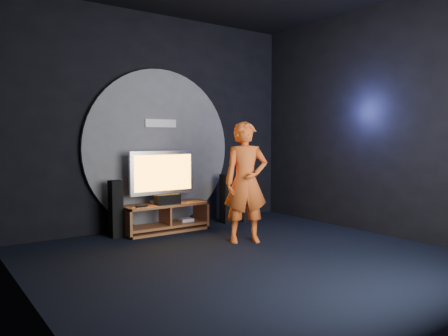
{
  "coord_description": "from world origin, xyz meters",
  "views": [
    {
      "loc": [
        -3.3,
        -4.05,
        1.49
      ],
      "look_at": [
        0.32,
        1.05,
        1.05
      ],
      "focal_mm": 35.0,
      "sensor_mm": 36.0,
      "label": 1
    }
  ],
  "objects_px": {
    "tv": "(163,175)",
    "subwoofer": "(245,212)",
    "tower_speaker_left": "(116,209)",
    "tower_speaker_right": "(226,199)",
    "player": "(246,182)",
    "media_console": "(166,219)"
  },
  "relations": [
    {
      "from": "subwoofer",
      "to": "player",
      "type": "bearing_deg",
      "value": -127.71
    },
    {
      "from": "media_console",
      "to": "tv",
      "type": "bearing_deg",
      "value": 96.09
    },
    {
      "from": "tv",
      "to": "subwoofer",
      "type": "bearing_deg",
      "value": -1.82
    },
    {
      "from": "tower_speaker_right",
      "to": "tower_speaker_left",
      "type": "bearing_deg",
      "value": 177.79
    },
    {
      "from": "tower_speaker_right",
      "to": "player",
      "type": "bearing_deg",
      "value": -114.35
    },
    {
      "from": "tower_speaker_left",
      "to": "tower_speaker_right",
      "type": "distance_m",
      "value": 1.98
    },
    {
      "from": "player",
      "to": "subwoofer",
      "type": "bearing_deg",
      "value": 76.26
    },
    {
      "from": "tower_speaker_left",
      "to": "subwoofer",
      "type": "relative_size",
      "value": 2.8
    },
    {
      "from": "subwoofer",
      "to": "tower_speaker_right",
      "type": "bearing_deg",
      "value": -178.76
    },
    {
      "from": "media_console",
      "to": "subwoofer",
      "type": "xyz_separation_m",
      "value": [
        1.61,
        0.02,
        -0.04
      ]
    },
    {
      "from": "media_console",
      "to": "tv",
      "type": "distance_m",
      "value": 0.71
    },
    {
      "from": "tower_speaker_right",
      "to": "subwoofer",
      "type": "xyz_separation_m",
      "value": [
        0.42,
        0.01,
        -0.27
      ]
    },
    {
      "from": "media_console",
      "to": "tv",
      "type": "xyz_separation_m",
      "value": [
        -0.01,
        0.07,
        0.71
      ]
    },
    {
      "from": "subwoofer",
      "to": "player",
      "type": "xyz_separation_m",
      "value": [
        -1.0,
        -1.29,
        0.7
      ]
    },
    {
      "from": "tv",
      "to": "subwoofer",
      "type": "distance_m",
      "value": 1.78
    },
    {
      "from": "tv",
      "to": "subwoofer",
      "type": "height_order",
      "value": "tv"
    },
    {
      "from": "subwoofer",
      "to": "player",
      "type": "distance_m",
      "value": 1.78
    },
    {
      "from": "tower_speaker_left",
      "to": "tv",
      "type": "bearing_deg",
      "value": -1.17
    },
    {
      "from": "tower_speaker_right",
      "to": "subwoofer",
      "type": "height_order",
      "value": "tower_speaker_right"
    },
    {
      "from": "tower_speaker_left",
      "to": "subwoofer",
      "type": "distance_m",
      "value": 2.41
    },
    {
      "from": "tv",
      "to": "tower_speaker_left",
      "type": "height_order",
      "value": "tv"
    },
    {
      "from": "media_console",
      "to": "tower_speaker_right",
      "type": "height_order",
      "value": "tower_speaker_right"
    }
  ]
}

